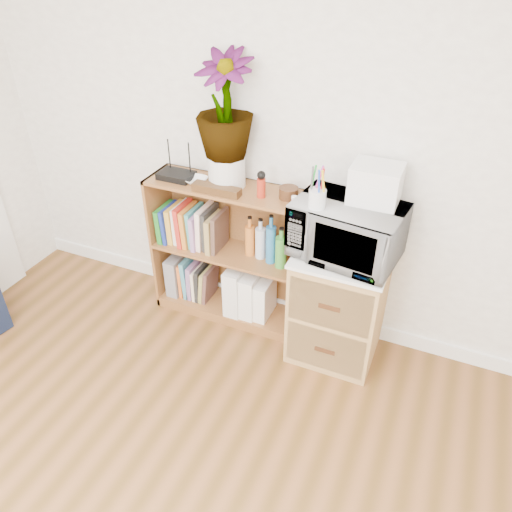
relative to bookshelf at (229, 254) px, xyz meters
The scene contains 21 objects.
skirting_board 0.57m from the bookshelf, 21.80° to the left, with size 4.00×0.02×0.10m, color white.
bookshelf is the anchor object (origin of this frame).
wicker_unit 0.76m from the bookshelf, ahead, with size 0.50×0.45×0.70m, color #9E7542.
microwave 0.85m from the bookshelf, ahead, with size 0.56×0.38×0.31m, color white.
pen_cup 0.87m from the bookshelf, 16.36° to the right, with size 0.09×0.09×0.10m, color silver.
small_appliance 1.07m from the bookshelf, ahead, with size 0.25×0.21×0.20m, color silver.
router 0.59m from the bookshelf, behind, with size 0.21×0.14×0.04m, color black.
white_bowl 0.53m from the bookshelf, behind, with size 0.13×0.13×0.03m, color white.
plant_pot 0.57m from the bookshelf, 100.60° to the left, with size 0.21×0.21×0.18m, color silver.
potted_plant 0.94m from the bookshelf, 100.60° to the left, with size 0.32×0.32×0.57m, color #3E742E.
trinket_box 0.51m from the bookshelf, 97.12° to the right, with size 0.29×0.07×0.05m, color #361F0E.
kokeshi_doll 0.58m from the bookshelf, ahead, with size 0.05×0.05×0.11m, color #A62614.
wooden_bowl 0.63m from the bookshelf, ahead, with size 0.11×0.11×0.06m, color #371F0F.
paint_jars 0.71m from the bookshelf, 10.53° to the right, with size 0.12×0.04×0.06m, color pink.
file_box 0.48m from the bookshelf, behind, with size 0.08×0.23×0.28m, color slate.
magazine_holder_left 0.25m from the bookshelf, ahead, with size 0.11×0.27×0.33m, color silver.
magazine_holder_mid 0.30m from the bookshelf, ahead, with size 0.10×0.24×0.30m, color white.
magazine_holder_right 0.37m from the bookshelf, ahead, with size 0.08×0.21×0.27m, color white.
cookbooks 0.29m from the bookshelf, behind, with size 0.42×0.20×0.28m.
liquor_bottles 0.31m from the bookshelf, ahead, with size 0.29×0.07×0.31m.
lower_books 0.37m from the bookshelf, behind, with size 0.23×0.19×0.29m.
Camera 1 is at (0.86, -0.25, 2.25)m, focal length 35.00 mm.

